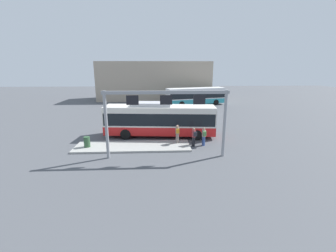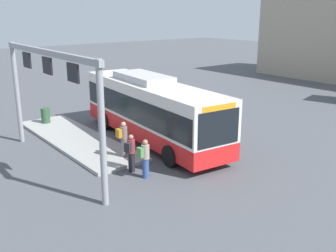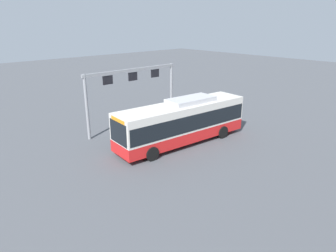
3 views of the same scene
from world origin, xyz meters
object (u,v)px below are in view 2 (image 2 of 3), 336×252
(person_waiting_mid, at_px, (123,138))
(trash_bin, at_px, (45,115))
(person_waiting_near, at_px, (145,158))
(bus_main, at_px, (151,107))
(person_boarding, at_px, (131,152))

(person_waiting_mid, bearing_deg, trash_bin, 93.04)
(person_waiting_near, height_order, trash_bin, person_waiting_near)
(bus_main, relative_size, person_waiting_near, 6.65)
(bus_main, xyz_separation_m, person_boarding, (2.96, -3.20, -0.92))
(person_waiting_near, distance_m, trash_bin, 10.18)
(bus_main, bearing_deg, trash_bin, -146.85)
(person_boarding, distance_m, person_waiting_near, 0.92)
(person_boarding, height_order, person_waiting_mid, person_waiting_mid)
(bus_main, distance_m, person_waiting_near, 5.05)
(trash_bin, bearing_deg, person_boarding, 1.02)
(person_waiting_near, relative_size, trash_bin, 1.86)
(person_waiting_mid, distance_m, trash_bin, 7.89)
(bus_main, xyz_separation_m, trash_bin, (-6.31, -3.37, -1.20))
(person_boarding, relative_size, person_waiting_near, 1.00)
(person_boarding, xyz_separation_m, trash_bin, (-9.27, -0.16, -0.28))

